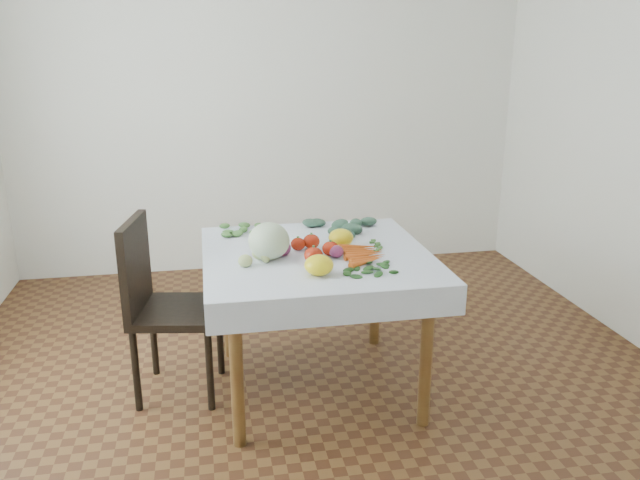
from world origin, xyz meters
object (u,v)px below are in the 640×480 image
(table, at_px, (317,272))
(cabbage, at_px, (269,241))
(chair, at_px, (159,296))
(carrot_bunch, at_px, (363,254))
(heirloom_back, at_px, (341,238))

(table, distance_m, cabbage, 0.31)
(chair, bearing_deg, carrot_bunch, -12.02)
(table, distance_m, carrot_bunch, 0.27)
(cabbage, height_order, carrot_bunch, cabbage)
(table, height_order, carrot_bunch, carrot_bunch)
(table, bearing_deg, carrot_bunch, -27.53)
(chair, distance_m, heirloom_back, 0.97)
(table, relative_size, carrot_bunch, 3.12)
(table, distance_m, chair, 0.81)
(chair, height_order, heirloom_back, chair)
(chair, height_order, cabbage, chair)
(heirloom_back, distance_m, carrot_bunch, 0.21)
(table, distance_m, heirloom_back, 0.22)
(table, bearing_deg, chair, 172.61)
(table, relative_size, heirloom_back, 7.74)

